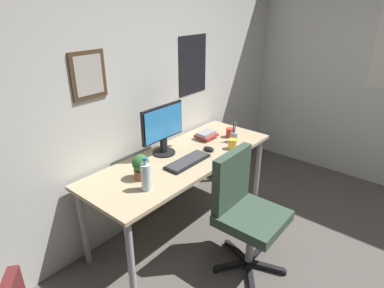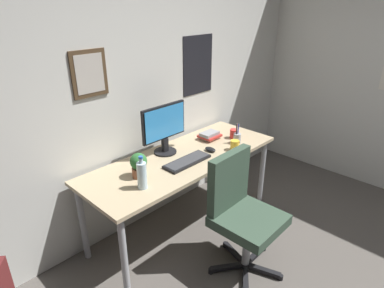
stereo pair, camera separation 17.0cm
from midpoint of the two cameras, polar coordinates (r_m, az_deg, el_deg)
wall_back at (r=2.85m, az=-11.17°, el=10.03°), size 4.40×0.10×2.60m
desk at (r=2.85m, az=-3.25°, el=-3.57°), size 1.83×0.68×0.72m
office_chair at (r=2.53m, az=7.12°, el=-10.82°), size 0.55×0.57×0.95m
monitor at (r=2.81m, az=-6.84°, el=2.79°), size 0.46×0.20×0.43m
keyboard at (r=2.71m, az=-2.55°, el=-3.07°), size 0.43×0.15×0.03m
computer_mouse at (r=2.92m, az=1.29°, el=-0.88°), size 0.06×0.11×0.04m
water_bottle at (r=2.33m, az=-10.11°, el=-5.65°), size 0.07×0.07×0.25m
coffee_mug_near at (r=3.22m, az=5.16°, el=1.97°), size 0.12×0.08×0.09m
coffee_mug_far at (r=2.96m, az=5.48°, el=-0.01°), size 0.11×0.08×0.09m
potted_plant at (r=2.49m, az=-10.86°, el=-3.81°), size 0.13×0.13×0.20m
pen_cup at (r=3.10m, az=5.78°, el=1.27°), size 0.07×0.07×0.20m
book_stack_left at (r=3.18m, az=0.93°, el=1.56°), size 0.19×0.18×0.07m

